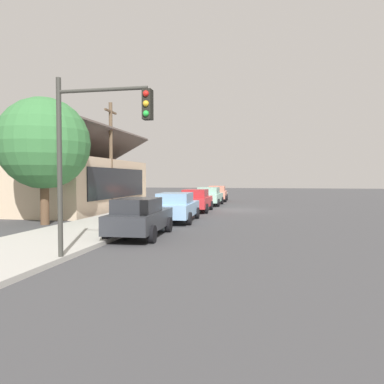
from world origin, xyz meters
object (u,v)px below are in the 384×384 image
Objects in this scene: car_coral at (217,193)px; shade_tree at (44,144)px; utility_pole_wooden at (111,155)px; car_cherry at (196,200)px; car_seafoam at (209,196)px; car_charcoal at (140,217)px; car_skyblue at (176,207)px; traffic_light_main at (94,138)px; fire_hydrant_red at (165,207)px.

shade_tree is (-20.54, 6.32, 3.33)m from car_coral.
car_cherry is at bearing -69.27° from utility_pole_wooden.
car_coral is (5.82, 0.02, -0.00)m from car_seafoam.
car_coral is at bearing -21.75° from utility_pole_wooden.
utility_pole_wooden is (9.44, 5.34, 3.12)m from car_charcoal.
car_cherry is 0.62× the size of utility_pole_wooden.
shade_tree is at bearing 156.58° from car_seafoam.
car_skyblue is at bearing 179.77° from car_seafoam.
traffic_light_main is at bearing -178.27° from car_charcoal.
car_charcoal and car_cherry have the same top height.
traffic_light_main is (-10.11, -0.10, 2.67)m from car_skyblue.
car_skyblue is at bearing 176.85° from car_coral.
car_coral is 6.55× the size of fire_hydrant_red.
shade_tree is 9.91m from traffic_light_main.
traffic_light_main reaches higher than car_skyblue.
traffic_light_main is 0.69× the size of utility_pole_wooden.
fire_hydrant_red is at bearing 169.83° from car_seafoam.
shade_tree reaches higher than car_seafoam.
fire_hydrant_red is at bearing -101.28° from utility_pole_wooden.
car_cherry is 0.71× the size of shade_tree.
fire_hydrant_red is (3.23, 1.56, -0.32)m from car_skyblue.
traffic_light_main reaches higher than car_seafoam.
car_charcoal and car_seafoam have the same top height.
car_charcoal reaches higher than fire_hydrant_red.
traffic_light_main is (-22.24, -0.08, 2.67)m from car_seafoam.
utility_pole_wooden is at bearing 109.30° from car_cherry.
car_coral is at bearing -17.10° from shade_tree.
car_charcoal is 23.37m from car_coral.
car_cherry is 11.84m from car_coral.
utility_pole_wooden is at bearing 78.72° from fire_hydrant_red.
traffic_light_main is (-7.52, -6.42, -0.65)m from shade_tree.
traffic_light_main is 13.76m from fire_hydrant_red.
shade_tree reaches higher than car_charcoal.
car_coral is 0.89× the size of traffic_light_main.
shade_tree is at bearing 40.48° from traffic_light_main.
traffic_light_main is (-28.06, -0.10, 2.68)m from car_coral.
car_seafoam is at bearing -1.93° from car_cherry.
car_seafoam is 16.36m from shade_tree.
car_coral reaches higher than fire_hydrant_red.
car_cherry is (6.12, 0.03, -0.00)m from car_skyblue.
car_seafoam is at bearing -23.32° from shade_tree.
car_seafoam is 0.90× the size of traffic_light_main.
car_skyblue is 12.13m from car_seafoam.
car_charcoal is at bearing -150.51° from utility_pole_wooden.
shade_tree is at bearing 173.44° from utility_pole_wooden.
utility_pole_wooden is 5.33m from fire_hydrant_red.
traffic_light_main is at bearing -139.52° from shade_tree.
car_seafoam is at bearing -34.54° from utility_pole_wooden.
car_cherry is 16.44m from traffic_light_main.
car_charcoal is at bearing 179.10° from car_seafoam.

